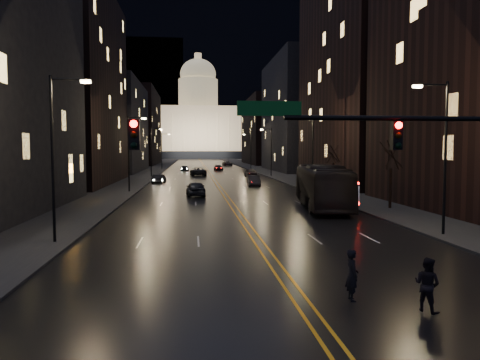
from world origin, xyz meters
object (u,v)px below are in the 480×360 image
object	(u,v)px
oncoming_car_a	(196,189)
receding_car_a	(254,181)
traffic_signal	(461,150)
pedestrian_b	(427,284)
bus	(322,187)
pedestrian_a	(352,275)
oncoming_car_b	(159,179)

from	to	relation	value
oncoming_car_a	receding_car_a	world-z (taller)	oncoming_car_a
traffic_signal	pedestrian_b	bearing A→B (deg)	-138.17
receding_car_a	pedestrian_b	xyz separation A→B (m)	(-1.04, -49.67, 0.11)
traffic_signal	receding_car_a	distance (m)	47.95
bus	pedestrian_a	bearing A→B (deg)	-96.45
receding_car_a	oncoming_car_a	bearing A→B (deg)	-119.92
pedestrian_b	oncoming_car_a	bearing A→B (deg)	-23.79
traffic_signal	receding_car_a	xyz separation A→B (m)	(-1.12, 47.73, -4.35)
oncoming_car_a	oncoming_car_b	size ratio (longest dim) A/B	1.15
oncoming_car_b	oncoming_car_a	bearing A→B (deg)	112.75
oncoming_car_a	oncoming_car_b	distance (m)	19.56
bus	traffic_signal	bearing A→B (deg)	-86.98
oncoming_car_a	pedestrian_b	xyz separation A→B (m)	(6.98, -37.05, 0.04)
traffic_signal	oncoming_car_b	world-z (taller)	traffic_signal
bus	oncoming_car_a	size ratio (longest dim) A/B	2.80
oncoming_car_b	pedestrian_b	xyz separation A→B (m)	(12.24, -55.89, 0.17)
receding_car_a	oncoming_car_b	bearing A→B (deg)	157.44
traffic_signal	pedestrian_a	bearing A→B (deg)	-170.34
traffic_signal	oncoming_car_b	distance (m)	56.02
pedestrian_a	traffic_signal	bearing A→B (deg)	-79.41
receding_car_a	pedestrian_a	xyz separation A→B (m)	(-3.05, -48.45, 0.13)
pedestrian_b	pedestrian_a	bearing A→B (deg)	24.22
receding_car_a	pedestrian_a	world-z (taller)	pedestrian_a
traffic_signal	oncoming_car_b	bearing A→B (deg)	104.95
bus	oncoming_car_b	world-z (taller)	bus
bus	receding_car_a	world-z (taller)	bus
oncoming_car_a	pedestrian_a	xyz separation A→B (m)	(4.97, -35.83, 0.06)
receding_car_a	pedestrian_b	bearing A→B (deg)	-88.66
traffic_signal	pedestrian_b	size ratio (longest dim) A/B	10.01
oncoming_car_a	pedestrian_b	world-z (taller)	pedestrian_b
traffic_signal	receding_car_a	bearing A→B (deg)	91.35
receding_car_a	pedestrian_a	bearing A→B (deg)	-91.07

